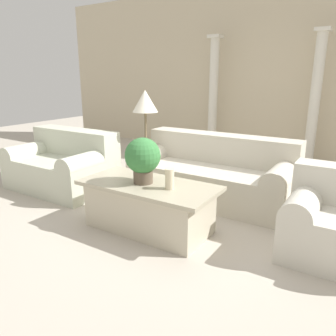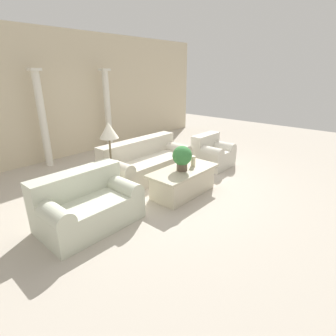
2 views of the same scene
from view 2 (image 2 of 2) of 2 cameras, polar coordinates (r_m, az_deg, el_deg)
ground_plane at (r=5.37m, az=-0.83°, el=-3.89°), size 16.00×16.00×0.00m
wall_back at (r=7.62m, az=-20.68°, el=14.54°), size 10.00×0.06×3.20m
sofa_long at (r=5.78m, az=-4.80°, el=1.31°), size 2.03×0.90×0.80m
loveseat at (r=4.15m, az=-17.20°, el=-7.47°), size 1.43×0.90×0.80m
coffee_table at (r=4.95m, az=3.30°, el=-2.91°), size 1.40×0.67×0.50m
potted_plant at (r=4.73m, az=3.10°, el=2.46°), size 0.36×0.36×0.46m
pillar_candle at (r=5.02m, az=5.49°, el=1.51°), size 0.09×0.09×0.20m
floor_lamp at (r=4.89m, az=-12.71°, el=6.98°), size 0.34×0.34×1.35m
column_left at (r=6.91m, az=-25.66°, el=9.71°), size 0.24×0.24×2.27m
column_right at (r=7.82m, az=-13.01°, el=12.18°), size 0.24×0.24×2.27m
armchair at (r=6.47m, az=9.60°, el=3.23°), size 0.86×0.77×0.77m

